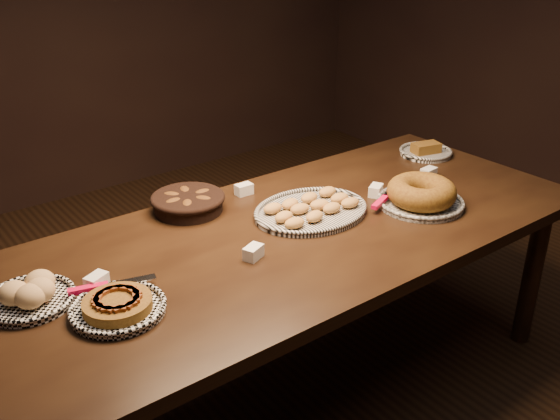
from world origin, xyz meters
TOP-DOWN VIEW (x-y plane):
  - ground at (0.00, 0.00)m, footprint 5.00×5.00m
  - buffet_table at (0.00, 0.00)m, footprint 2.40×1.00m
  - apple_tart_plate at (-0.72, -0.10)m, footprint 0.31×0.30m
  - madeleine_platter at (0.16, 0.07)m, footprint 0.47×0.38m
  - bundt_cake_plate at (0.55, -0.14)m, footprint 0.39×0.34m
  - croissant_basket at (-0.21, 0.38)m, footprint 0.30×0.30m
  - bread_roll_plate at (-0.91, 0.10)m, footprint 0.27×0.27m
  - loaf_plate at (1.02, 0.24)m, footprint 0.25×0.25m
  - tent_cards at (0.08, 0.09)m, footprint 1.60×0.52m

SIDE VIEW (x-z plane):
  - ground at x=0.00m, z-range 0.00..0.00m
  - buffet_table at x=0.00m, z-range 0.30..1.05m
  - loaf_plate at x=1.02m, z-range 0.74..0.80m
  - madeleine_platter at x=0.16m, z-range 0.74..0.79m
  - apple_tart_plate at x=-0.72m, z-range 0.74..0.80m
  - tent_cards at x=0.08m, z-range 0.75..0.79m
  - bread_roll_plate at x=-0.91m, z-range 0.74..0.82m
  - croissant_basket at x=-0.21m, z-range 0.76..0.83m
  - bundt_cake_plate at x=0.55m, z-range 0.74..0.85m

